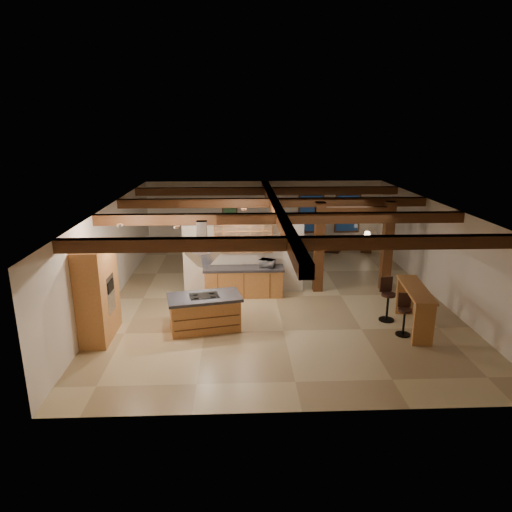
{
  "coord_description": "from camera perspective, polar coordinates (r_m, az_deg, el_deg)",
  "views": [
    {
      "loc": [
        -1.18,
        -13.38,
        5.2
      ],
      "look_at": [
        -0.6,
        0.5,
        1.19
      ],
      "focal_mm": 32.0,
      "sensor_mm": 36.0,
      "label": 1
    }
  ],
  "objects": [
    {
      "name": "ground",
      "position": [
        14.4,
        2.48,
        -5.07
      ],
      "size": [
        12.0,
        12.0,
        0.0
      ],
      "primitive_type": "plane",
      "color": "tan",
      "rests_on": "ground"
    },
    {
      "name": "room_walls",
      "position": [
        13.86,
        2.56,
        1.81
      ],
      "size": [
        12.0,
        12.0,
        12.0
      ],
      "color": "beige",
      "rests_on": "ground"
    },
    {
      "name": "ceiling_beams",
      "position": [
        13.65,
        2.62,
        5.8
      ],
      "size": [
        10.0,
        12.0,
        0.28
      ],
      "color": "#3D1D0F",
      "rests_on": "room_walls"
    },
    {
      "name": "timber_posts",
      "position": [
        14.76,
        12.12,
        2.29
      ],
      "size": [
        2.5,
        0.3,
        2.9
      ],
      "color": "#3D1D0F",
      "rests_on": "ground"
    },
    {
      "name": "partition_wall",
      "position": [
        14.47,
        -1.58,
        -0.35
      ],
      "size": [
        3.8,
        0.18,
        2.2
      ],
      "primitive_type": "cube",
      "color": "beige",
      "rests_on": "ground"
    },
    {
      "name": "pantry_cabinet",
      "position": [
        12.01,
        -19.16,
        -4.27
      ],
      "size": [
        0.67,
        1.6,
        2.4
      ],
      "color": "#B08038",
      "rests_on": "ground"
    },
    {
      "name": "back_counter",
      "position": [
        14.29,
        -1.54,
        -3.2
      ],
      "size": [
        2.5,
        0.66,
        0.94
      ],
      "color": "#B08038",
      "rests_on": "ground"
    },
    {
      "name": "upper_display_cabinet",
      "position": [
        14.1,
        -1.6,
        2.35
      ],
      "size": [
        1.8,
        0.36,
        0.95
      ],
      "color": "#B08038",
      "rests_on": "partition_wall"
    },
    {
      "name": "range_hood",
      "position": [
        11.66,
        -6.64,
        -1.04
      ],
      "size": [
        1.1,
        1.1,
        1.4
      ],
      "color": "silver",
      "rests_on": "room_walls"
    },
    {
      "name": "back_windows",
      "position": [
        20.06,
        9.13,
        5.28
      ],
      "size": [
        2.7,
        0.07,
        1.7
      ],
      "color": "#3D1D0F",
      "rests_on": "room_walls"
    },
    {
      "name": "framed_art",
      "position": [
        19.63,
        -3.31,
        5.81
      ],
      "size": [
        0.65,
        0.05,
        0.85
      ],
      "color": "#3D1D0F",
      "rests_on": "room_walls"
    },
    {
      "name": "recessed_cans",
      "position": [
        11.76,
        -8.98,
        4.48
      ],
      "size": [
        3.16,
        2.46,
        0.03
      ],
      "color": "silver",
      "rests_on": "room_walls"
    },
    {
      "name": "kitchen_island",
      "position": [
        12.11,
        -6.44,
        -6.98
      ],
      "size": [
        2.05,
        1.37,
        0.94
      ],
      "color": "#B08038",
      "rests_on": "ground"
    },
    {
      "name": "dining_table",
      "position": [
        17.1,
        1.58,
        -0.36
      ],
      "size": [
        2.14,
        1.37,
        0.71
      ],
      "primitive_type": "imported",
      "rotation": [
        0.0,
        0.0,
        -0.13
      ],
      "color": "#412210",
      "rests_on": "ground"
    },
    {
      "name": "sofa",
      "position": [
        19.81,
        7.77,
        1.59
      ],
      "size": [
        2.08,
        1.46,
        0.57
      ],
      "primitive_type": "imported",
      "rotation": [
        0.0,
        0.0,
        2.74
      ],
      "color": "black",
      "rests_on": "ground"
    },
    {
      "name": "microwave",
      "position": [
        14.14,
        1.42,
        -0.91
      ],
      "size": [
        0.53,
        0.46,
        0.25
      ],
      "primitive_type": "imported",
      "rotation": [
        0.0,
        0.0,
        2.71
      ],
      "color": "#BCBCC1",
      "rests_on": "back_counter"
    },
    {
      "name": "bar_counter",
      "position": [
        12.64,
        19.21,
        -5.36
      ],
      "size": [
        0.81,
        2.22,
        1.14
      ],
      "color": "#B08038",
      "rests_on": "ground"
    },
    {
      "name": "side_table",
      "position": [
        19.85,
        13.64,
        1.28
      ],
      "size": [
        0.56,
        0.56,
        0.55
      ],
      "primitive_type": "cube",
      "rotation": [
        0.0,
        0.0,
        -0.31
      ],
      "color": "#3D1D0F",
      "rests_on": "ground"
    },
    {
      "name": "table_lamp",
      "position": [
        19.73,
        13.74,
        2.72
      ],
      "size": [
        0.28,
        0.28,
        0.33
      ],
      "color": "black",
      "rests_on": "side_table"
    },
    {
      "name": "bar_stool_a",
      "position": [
        12.29,
        18.04,
        -6.97
      ],
      "size": [
        0.38,
        0.39,
        1.08
      ],
      "color": "black",
      "rests_on": "ground"
    },
    {
      "name": "bar_stool_b",
      "position": [
        13.02,
        16.09,
        -5.2
      ],
      "size": [
        0.42,
        0.44,
        1.2
      ],
      "color": "black",
      "rests_on": "ground"
    },
    {
      "name": "dining_chairs",
      "position": [
        17.02,
        1.58,
        0.53
      ],
      "size": [
        1.98,
        1.98,
        1.24
      ],
      "color": "#3D1D0F",
      "rests_on": "ground"
    }
  ]
}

